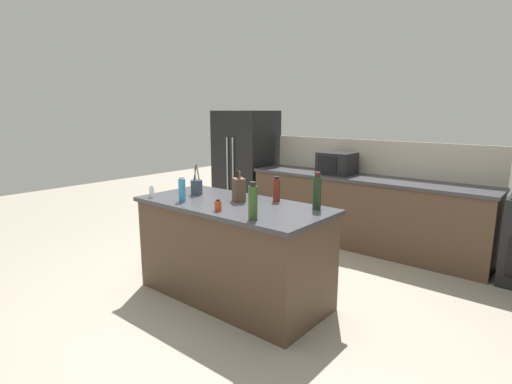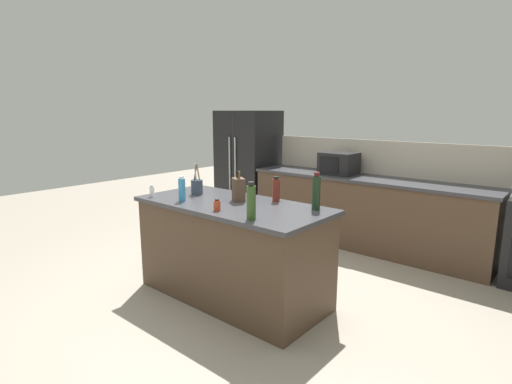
{
  "view_description": "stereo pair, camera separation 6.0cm",
  "coord_description": "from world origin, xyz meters",
  "views": [
    {
      "loc": [
        2.48,
        -2.66,
        1.78
      ],
      "look_at": [
        0.0,
        0.35,
        0.99
      ],
      "focal_mm": 28.0,
      "sensor_mm": 36.0,
      "label": 1
    },
    {
      "loc": [
        2.53,
        -2.62,
        1.78
      ],
      "look_at": [
        0.0,
        0.35,
        0.99
      ],
      "focal_mm": 28.0,
      "sensor_mm": 36.0,
      "label": 2
    }
  ],
  "objects": [
    {
      "name": "ground_plane",
      "position": [
        0.0,
        0.0,
        0.0
      ],
      "size": [
        14.0,
        14.0,
        0.0
      ],
      "primitive_type": "plane",
      "color": "gray"
    },
    {
      "name": "back_counter_run",
      "position": [
        0.3,
        2.2,
        0.47
      ],
      "size": [
        3.19,
        0.66,
        0.94
      ],
      "color": "#4C3828",
      "rests_on": "ground_plane"
    },
    {
      "name": "wall_backsplash",
      "position": [
        0.3,
        2.52,
        1.17
      ],
      "size": [
        3.15,
        0.03,
        0.46
      ],
      "primitive_type": "cube",
      "color": "#B2A899",
      "rests_on": "back_counter_run"
    },
    {
      "name": "kitchen_island",
      "position": [
        0.0,
        0.0,
        0.47
      ],
      "size": [
        1.89,
        0.87,
        0.94
      ],
      "color": "#4C3828",
      "rests_on": "ground_plane"
    },
    {
      "name": "refrigerator",
      "position": [
        -1.78,
        2.25,
        0.89
      ],
      "size": [
        0.89,
        0.75,
        1.79
      ],
      "color": "black",
      "rests_on": "ground_plane"
    },
    {
      "name": "microwave",
      "position": [
        -0.1,
        2.2,
        1.09
      ],
      "size": [
        0.46,
        0.39,
        0.29
      ],
      "color": "black",
      "rests_on": "back_counter_run"
    },
    {
      "name": "knife_block",
      "position": [
        -0.01,
        0.1,
        1.05
      ],
      "size": [
        0.16,
        0.15,
        0.29
      ],
      "rotation": [
        0.0,
        0.0,
        -0.54
      ],
      "color": "#4C3828",
      "rests_on": "kitchen_island"
    },
    {
      "name": "utensil_crock",
      "position": [
        -0.55,
        0.06,
        1.02
      ],
      "size": [
        0.12,
        0.12,
        0.32
      ],
      "color": "#333D4C",
      "rests_on": "kitchen_island"
    },
    {
      "name": "wine_bottle",
      "position": [
        0.73,
        0.29,
        1.1
      ],
      "size": [
        0.07,
        0.07,
        0.33
      ],
      "color": "black",
      "rests_on": "kitchen_island"
    },
    {
      "name": "dish_soap_bottle",
      "position": [
        -0.42,
        -0.25,
        1.05
      ],
      "size": [
        0.07,
        0.07,
        0.24
      ],
      "color": "#3384BC",
      "rests_on": "kitchen_island"
    },
    {
      "name": "salt_shaker",
      "position": [
        -0.79,
        -0.32,
        1.0
      ],
      "size": [
        0.05,
        0.05,
        0.12
      ],
      "color": "silver",
      "rests_on": "kitchen_island"
    },
    {
      "name": "olive_oil_bottle",
      "position": [
        0.52,
        -0.32,
        1.08
      ],
      "size": [
        0.07,
        0.07,
        0.3
      ],
      "color": "#2D4C1E",
      "rests_on": "kitchen_island"
    },
    {
      "name": "spice_jar_paprika",
      "position": [
        0.11,
        -0.29,
        0.99
      ],
      "size": [
        0.06,
        0.06,
        0.1
      ],
      "color": "#B73D1E",
      "rests_on": "kitchen_island"
    },
    {
      "name": "vinegar_bottle",
      "position": [
        0.27,
        0.33,
        1.05
      ],
      "size": [
        0.07,
        0.07,
        0.24
      ],
      "color": "maroon",
      "rests_on": "kitchen_island"
    }
  ]
}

